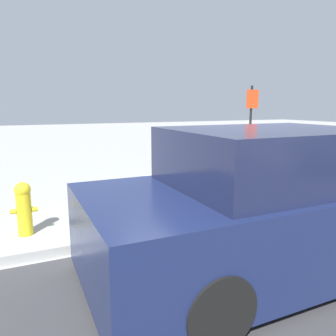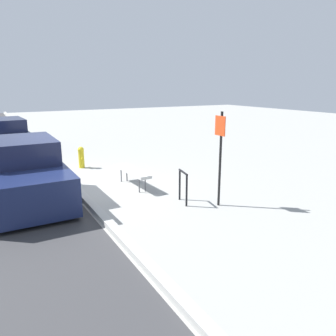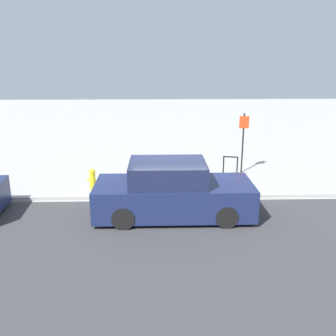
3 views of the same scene
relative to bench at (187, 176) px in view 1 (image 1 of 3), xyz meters
The scene contains 7 objects.
ground_plane 1.66m from the bench, 102.97° to the right, with size 60.00×60.00×0.00m, color #9E9E99.
curb 1.64m from the bench, 102.97° to the right, with size 60.00×0.20×0.13m.
bench is the anchor object (origin of this frame).
bike_rack 1.97m from the bench, 16.41° to the left, with size 0.55×0.16×0.83m.
sign_post 2.91m from the bench, 26.44° to the left, with size 0.36×0.08×2.30m.
fire_hydrant 3.04m from the bench, 166.47° to the right, with size 0.36×0.22×0.77m.
parked_car_near 2.89m from the bench, 97.65° to the right, with size 4.34×1.85×1.57m.
Camera 1 is at (-2.58, -3.99, 1.80)m, focal length 35.00 mm.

